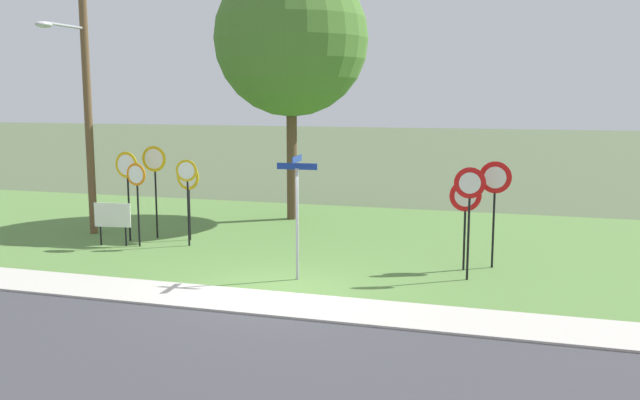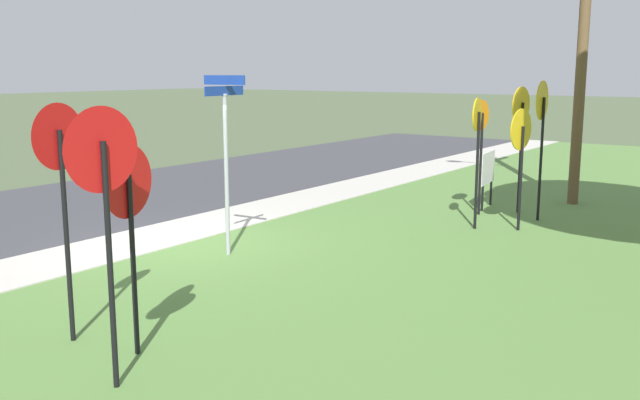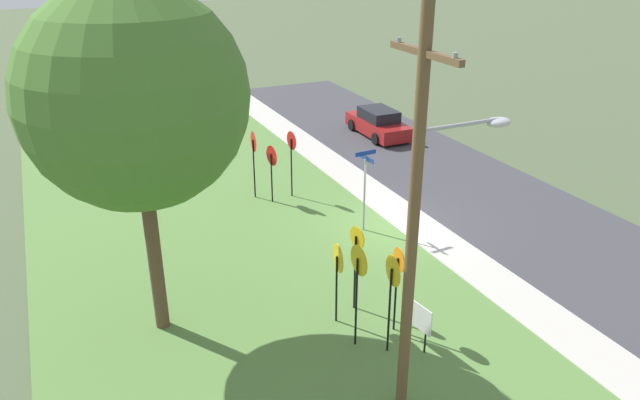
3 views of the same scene
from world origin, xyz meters
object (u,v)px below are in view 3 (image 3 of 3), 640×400
yield_sign_near_left (292,148)px  notice_board (416,317)px  stop_sign_near_left (392,283)px  utility_pole (420,209)px  stop_sign_near_right (338,266)px  stop_sign_far_center (358,274)px  stop_sign_far_left (398,272)px  oak_tree_left (135,98)px  parked_sedan_distant (378,123)px  yield_sign_far_left (254,148)px  street_name_post (365,184)px  yield_sign_near_right (272,160)px  stop_sign_far_right (356,251)px

yield_sign_near_left → notice_board: size_ratio=2.14×
stop_sign_near_left → utility_pole: utility_pole is taller
stop_sign_near_right → stop_sign_far_center: (-1.12, 0.01, 0.38)m
stop_sign_far_left → oak_tree_left: 7.62m
stop_sign_far_center → parked_sedan_distant: size_ratio=0.66×
yield_sign_far_left → oak_tree_left: (-7.10, 5.14, 4.16)m
parked_sedan_distant → stop_sign_far_center: bearing=149.2°
street_name_post → stop_sign_far_center: bearing=145.8°
street_name_post → utility_pole: 9.07m
stop_sign_far_left → stop_sign_near_right: bearing=57.8°
stop_sign_near_right → yield_sign_far_left: bearing=2.9°
yield_sign_near_right → parked_sedan_distant: bearing=-64.8°
stop_sign_far_right → yield_sign_near_right: 7.88m
street_name_post → oak_tree_left: bearing=106.0°
oak_tree_left → street_name_post: bearing=-70.1°
yield_sign_near_right → street_name_post: bearing=-161.9°
stop_sign_far_right → utility_pole: utility_pole is taller
stop_sign_far_center → yield_sign_near_right: (9.33, -1.31, -0.38)m
stop_sign_near_right → stop_sign_near_left: bearing=-152.0°
stop_sign_far_center → yield_sign_near_right: stop_sign_far_center is taller
stop_sign_near_right → stop_sign_far_right: 0.81m
yield_sign_far_left → oak_tree_left: bearing=147.3°
stop_sign_near_left → street_name_post: size_ratio=0.91×
stop_sign_far_center → notice_board: size_ratio=2.25×
stop_sign_far_right → notice_board: (-2.11, -0.59, -0.95)m
yield_sign_near_right → street_name_post: street_name_post is taller
yield_sign_far_left → stop_sign_near_right: bearing=177.9°
stop_sign_far_center → utility_pole: size_ratio=0.32×
yield_sign_near_right → oak_tree_left: size_ratio=0.26×
stop_sign_near_right → oak_tree_left: oak_tree_left is taller
stop_sign_near_right → parked_sedan_distant: (13.90, -9.28, -1.08)m
yield_sign_near_right → stop_sign_near_left: bearing=165.7°
stop_sign_near_right → yield_sign_near_left: (8.37, -2.19, 0.32)m
stop_sign_far_center → notice_board: stop_sign_far_center is taller
stop_sign_near_right → utility_pole: size_ratio=0.26×
stop_sign_near_left → yield_sign_far_left: yield_sign_far_left is taller
stop_sign_near_right → yield_sign_near_right: stop_sign_near_right is taller
street_name_post → utility_pole: bearing=153.8°
yield_sign_near_right → utility_pole: utility_pole is taller
utility_pole → parked_sedan_distant: 20.04m
utility_pole → oak_tree_left: oak_tree_left is taller
notice_board → stop_sign_near_left: bearing=75.3°
yield_sign_near_left → street_name_post: bearing=-171.5°
stop_sign_near_right → yield_sign_near_left: yield_sign_near_left is taller
street_name_post → notice_board: size_ratio=2.35×
stop_sign_far_center → stop_sign_near_right: bearing=-2.2°
parked_sedan_distant → stop_sign_far_left: bearing=152.4°
notice_board → oak_tree_left: bearing=49.8°
stop_sign_near_left → stop_sign_near_right: size_ratio=1.16×
stop_sign_near_left → oak_tree_left: 7.35m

